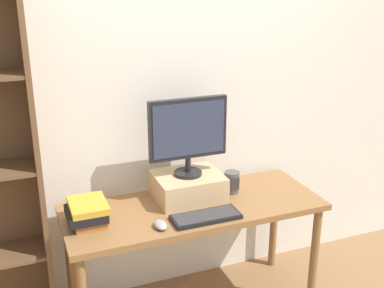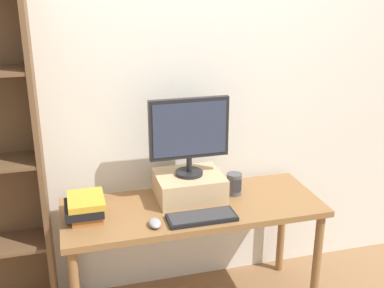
# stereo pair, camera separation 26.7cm
# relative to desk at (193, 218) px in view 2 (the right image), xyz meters

# --- Properties ---
(back_wall) EXTENTS (7.00, 0.08, 2.60)m
(back_wall) POSITION_rel_desk_xyz_m (0.00, 0.38, 0.67)
(back_wall) COLOR silver
(back_wall) RESTS_ON ground_plane
(desk) EXTENTS (1.48, 0.57, 0.71)m
(desk) POSITION_rel_desk_xyz_m (0.00, 0.00, 0.00)
(desk) COLOR olive
(desk) RESTS_ON ground_plane
(riser_box) EXTENTS (0.39, 0.32, 0.15)m
(riser_box) POSITION_rel_desk_xyz_m (0.01, 0.10, 0.15)
(riser_box) COLOR tan
(riser_box) RESTS_ON desk
(computer_monitor) EXTENTS (0.46, 0.16, 0.46)m
(computer_monitor) POSITION_rel_desk_xyz_m (0.01, 0.10, 0.49)
(computer_monitor) COLOR black
(computer_monitor) RESTS_ON riser_box
(keyboard) EXTENTS (0.38, 0.15, 0.02)m
(keyboard) POSITION_rel_desk_xyz_m (-0.00, -0.18, 0.09)
(keyboard) COLOR black
(keyboard) RESTS_ON desk
(computer_mouse) EXTENTS (0.06, 0.10, 0.04)m
(computer_mouse) POSITION_rel_desk_xyz_m (-0.26, -0.18, 0.10)
(computer_mouse) COLOR #99999E
(computer_mouse) RESTS_ON desk
(book_stack) EXTENTS (0.21, 0.24, 0.12)m
(book_stack) POSITION_rel_desk_xyz_m (-0.60, 0.01, 0.14)
(book_stack) COLOR #AD662D
(book_stack) RESTS_ON desk
(desk_speaker) EXTENTS (0.09, 0.09, 0.13)m
(desk_speaker) POSITION_rel_desk_xyz_m (0.28, 0.08, 0.15)
(desk_speaker) COLOR #4C4C51
(desk_speaker) RESTS_ON desk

